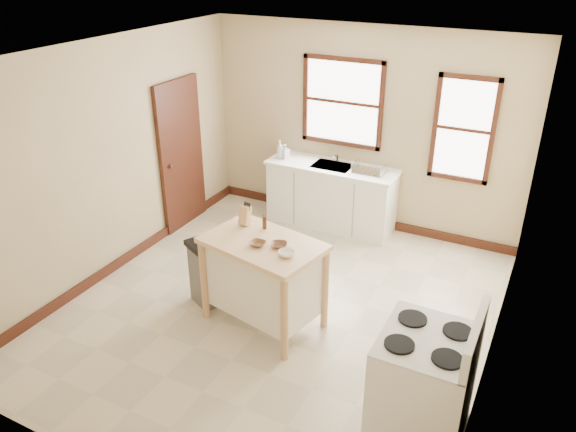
% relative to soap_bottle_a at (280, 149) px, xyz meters
% --- Properties ---
extents(floor, '(5.00, 5.00, 0.00)m').
position_rel_soap_bottle_a_xyz_m(floor, '(1.09, -2.13, -1.05)').
color(floor, '#C0B498').
rests_on(floor, ground).
extents(ceiling, '(5.00, 5.00, 0.00)m').
position_rel_soap_bottle_a_xyz_m(ceiling, '(1.09, -2.13, 1.75)').
color(ceiling, white).
rests_on(ceiling, ground).
extents(wall_back, '(4.50, 0.04, 2.80)m').
position_rel_soap_bottle_a_xyz_m(wall_back, '(1.09, 0.37, 0.35)').
color(wall_back, tan).
rests_on(wall_back, ground).
extents(wall_left, '(0.04, 5.00, 2.80)m').
position_rel_soap_bottle_a_xyz_m(wall_left, '(-1.16, -2.13, 0.35)').
color(wall_left, tan).
rests_on(wall_left, ground).
extents(wall_right, '(0.04, 5.00, 2.80)m').
position_rel_soap_bottle_a_xyz_m(wall_right, '(3.34, -2.13, 0.35)').
color(wall_right, tan).
rests_on(wall_right, ground).
extents(window_main, '(1.17, 0.06, 1.22)m').
position_rel_soap_bottle_a_xyz_m(window_main, '(0.79, 0.35, 0.70)').
color(window_main, '#341B0E').
rests_on(window_main, wall_back).
extents(window_side, '(0.77, 0.06, 1.37)m').
position_rel_soap_bottle_a_xyz_m(window_side, '(2.44, 0.35, 0.55)').
color(window_side, '#341B0E').
rests_on(window_side, wall_back).
extents(door_left, '(0.06, 0.90, 2.10)m').
position_rel_soap_bottle_a_xyz_m(door_left, '(-1.12, -0.83, 0.00)').
color(door_left, '#341B0E').
rests_on(door_left, ground).
extents(baseboard_back, '(4.50, 0.04, 0.12)m').
position_rel_soap_bottle_a_xyz_m(baseboard_back, '(1.09, 0.34, -0.99)').
color(baseboard_back, '#341B0E').
rests_on(baseboard_back, ground).
extents(baseboard_left, '(0.04, 5.00, 0.12)m').
position_rel_soap_bottle_a_xyz_m(baseboard_left, '(-1.13, -2.13, -0.99)').
color(baseboard_left, '#341B0E').
rests_on(baseboard_left, ground).
extents(sink_counter, '(1.86, 0.62, 0.92)m').
position_rel_soap_bottle_a_xyz_m(sink_counter, '(0.79, 0.07, -0.59)').
color(sink_counter, white).
rests_on(sink_counter, ground).
extents(faucet, '(0.03, 0.03, 0.22)m').
position_rel_soap_bottle_a_xyz_m(faucet, '(0.79, 0.25, -0.02)').
color(faucet, silver).
rests_on(faucet, sink_counter).
extents(soap_bottle_a, '(0.12, 0.12, 0.26)m').
position_rel_soap_bottle_a_xyz_m(soap_bottle_a, '(0.00, 0.00, 0.00)').
color(soap_bottle_a, '#B2B2B2').
rests_on(soap_bottle_a, sink_counter).
extents(soap_bottle_b, '(0.13, 0.13, 0.21)m').
position_rel_soap_bottle_a_xyz_m(soap_bottle_b, '(0.08, 0.02, -0.02)').
color(soap_bottle_b, '#B2B2B2').
rests_on(soap_bottle_b, sink_counter).
extents(dish_rack, '(0.48, 0.40, 0.11)m').
position_rel_soap_bottle_a_xyz_m(dish_rack, '(1.34, 0.06, -0.07)').
color(dish_rack, silver).
rests_on(dish_rack, sink_counter).
extents(kitchen_island, '(1.34, 1.00, 0.99)m').
position_rel_soap_bottle_a_xyz_m(kitchen_island, '(1.07, -2.40, -0.55)').
color(kitchen_island, '#FEDA95').
rests_on(kitchen_island, ground).
extents(knife_block, '(0.10, 0.10, 0.20)m').
position_rel_soap_bottle_a_xyz_m(knife_block, '(0.72, -2.16, 0.04)').
color(knife_block, tan).
rests_on(knife_block, kitchen_island).
extents(pepper_grinder, '(0.06, 0.06, 0.15)m').
position_rel_soap_bottle_a_xyz_m(pepper_grinder, '(0.95, -2.14, 0.02)').
color(pepper_grinder, '#482413').
rests_on(pepper_grinder, kitchen_island).
extents(bowl_a, '(0.16, 0.16, 0.04)m').
position_rel_soap_bottle_a_xyz_m(bowl_a, '(1.07, -2.49, -0.04)').
color(bowl_a, brown).
rests_on(bowl_a, kitchen_island).
extents(bowl_b, '(0.21, 0.21, 0.04)m').
position_rel_soap_bottle_a_xyz_m(bowl_b, '(1.27, -2.42, -0.04)').
color(bowl_b, brown).
rests_on(bowl_b, kitchen_island).
extents(bowl_c, '(0.23, 0.23, 0.05)m').
position_rel_soap_bottle_a_xyz_m(bowl_c, '(1.42, -2.55, -0.03)').
color(bowl_c, white).
rests_on(bowl_c, kitchen_island).
extents(trash_bin, '(0.50, 0.47, 0.77)m').
position_rel_soap_bottle_a_xyz_m(trash_bin, '(0.32, -2.36, -0.67)').
color(trash_bin, '#585755').
rests_on(trash_bin, ground).
extents(gas_stove, '(0.78, 0.80, 1.25)m').
position_rel_soap_bottle_a_xyz_m(gas_stove, '(2.97, -3.15, -0.42)').
color(gas_stove, white).
rests_on(gas_stove, ground).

